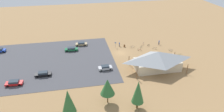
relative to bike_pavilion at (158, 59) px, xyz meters
The scene contains 24 objects.
ground 15.90m from the bike_pavilion, 56.95° to the right, with size 160.00×160.00×0.00m, color #937047.
parking_lot_asphalt 35.40m from the bike_pavilion, 18.77° to the right, with size 43.16×33.61×0.05m, color #424247.
bike_pavilion is the anchor object (origin of this frame).
trash_bin 19.04m from the bike_pavilion, 72.00° to the right, with size 0.60×0.60×0.90m, color brown.
lot_sign 20.45m from the bike_pavilion, 62.97° to the right, with size 0.56×0.08×2.20m.
pine_far_west 21.85m from the bike_pavilion, 35.69° to the left, with size 3.47×3.47×6.55m.
pine_mideast 31.40m from the bike_pavilion, 31.64° to the left, with size 3.04×3.04×7.46m.
pine_west 19.70m from the bike_pavilion, 54.75° to the left, with size 2.85×2.85×7.39m.
bicycle_silver_lone_east 17.10m from the bike_pavilion, 79.37° to the right, with size 1.78×0.48×0.84m.
bicycle_red_yard_center 13.90m from the bike_pavilion, 85.27° to the right, with size 1.50×0.75×0.81m.
bicycle_white_by_bin 14.96m from the bike_pavilion, 109.14° to the right, with size 1.63×0.71×0.82m.
bicycle_black_trailside 17.48m from the bike_pavilion, 101.54° to the right, with size 1.37×0.99×0.81m.
bicycle_green_yard_right 13.36m from the bike_pavilion, 148.72° to the right, with size 1.80×0.48×0.87m.
bicycle_teal_edge_south 16.30m from the bike_pavilion, 90.97° to the right, with size 1.17×1.37×0.82m.
bicycle_blue_front_row 15.05m from the bike_pavilion, 131.68° to the right, with size 0.83×1.47×0.78m.
bicycle_purple_yard_left 19.20m from the bike_pavilion, 96.24° to the right, with size 0.72×1.59×0.88m.
bicycle_yellow_edge_north 9.85m from the bike_pavilion, 126.17° to the right, with size 1.35×1.19×0.84m.
car_red_by_curb 41.58m from the bike_pavilion, ahead, with size 4.56×2.02×1.33m.
car_tan_aisle_side 31.35m from the bike_pavilion, 45.74° to the right, with size 4.53×2.30×1.28m.
car_silver_near_entry 16.19m from the bike_pavilion, ahead, with size 4.28×2.01×1.35m.
car_green_inner_stall 31.61m from the bike_pavilion, 35.34° to the right, with size 4.77×2.15×1.34m.
car_black_mid_lot 34.38m from the bike_pavilion, ahead, with size 4.68×1.84×1.32m.
visitor_by_pavilion 20.47m from the bike_pavilion, 68.16° to the right, with size 0.36×0.38×1.70m.
visitor_near_lot 19.34m from the bike_pavilion, 114.44° to the right, with size 0.36×0.36×1.84m.
Camera 1 is at (15.91, 65.18, 32.96)m, focal length 33.42 mm.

